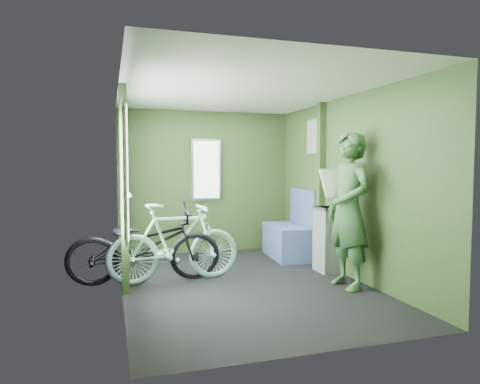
# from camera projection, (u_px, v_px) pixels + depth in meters

# --- Properties ---
(room) EXTENTS (4.00, 4.02, 2.31)m
(room) POSITION_uv_depth(u_px,v_px,m) (239.00, 164.00, 5.09)
(room) COLOR black
(room) RESTS_ON ground
(bicycle_black) EXTENTS (1.84, 0.86, 1.06)m
(bicycle_black) POSITION_uv_depth(u_px,v_px,m) (146.00, 284.00, 5.12)
(bicycle_black) COLOR black
(bicycle_black) RESTS_ON ground
(bicycle_mint) EXTENTS (1.65, 0.61, 1.00)m
(bicycle_mint) POSITION_uv_depth(u_px,v_px,m) (175.00, 282.00, 5.20)
(bicycle_mint) COLOR #9AE0D2
(bicycle_mint) RESTS_ON ground
(passenger) EXTENTS (0.49, 0.75, 1.81)m
(passenger) POSITION_uv_depth(u_px,v_px,m) (349.00, 210.00, 4.93)
(passenger) COLOR #355D32
(passenger) RESTS_ON ground
(waste_box) EXTENTS (0.26, 0.36, 0.87)m
(waste_box) POSITION_uv_depth(u_px,v_px,m) (327.00, 239.00, 5.71)
(waste_box) COLOR gray
(waste_box) RESTS_ON ground
(bench_seat) EXTENTS (0.63, 1.04, 1.05)m
(bench_seat) POSITION_uv_depth(u_px,v_px,m) (290.00, 237.00, 6.61)
(bench_seat) COLOR navy
(bench_seat) RESTS_ON ground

